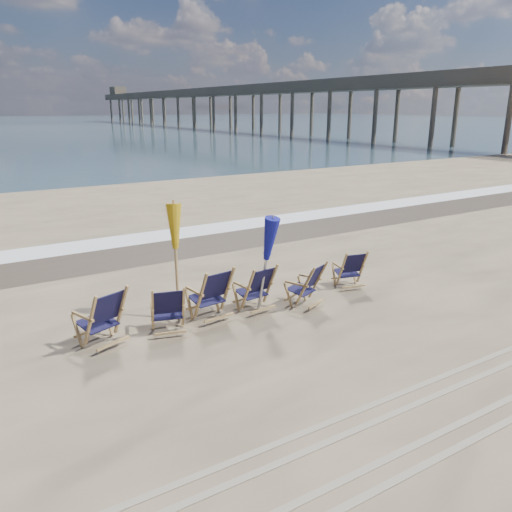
# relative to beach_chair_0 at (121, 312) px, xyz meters

# --- Properties ---
(surf_foam) EXTENTS (200.00, 1.40, 0.01)m
(surf_foam) POSITION_rel_beach_chair_0_xyz_m (3.13, 6.76, -0.54)
(surf_foam) COLOR silver
(surf_foam) RESTS_ON ground
(wet_sand_strip) EXTENTS (200.00, 2.60, 0.00)m
(wet_sand_strip) POSITION_rel_beach_chair_0_xyz_m (3.13, 5.26, -0.54)
(wet_sand_strip) COLOR #42362A
(wet_sand_strip) RESTS_ON ground
(tire_tracks) EXTENTS (80.00, 1.30, 0.01)m
(tire_tracks) POSITION_rel_beach_chair_0_xyz_m (3.13, -4.34, -0.54)
(tire_tracks) COLOR gray
(tire_tracks) RESTS_ON ground
(beach_chair_0) EXTENTS (0.92, 0.97, 1.09)m
(beach_chair_0) POSITION_rel_beach_chair_0_xyz_m (0.00, 0.00, 0.00)
(beach_chair_0) COLOR black
(beach_chair_0) RESTS_ON ground
(beach_chair_1) EXTENTS (0.78, 0.84, 0.96)m
(beach_chair_1) POSITION_rel_beach_chair_0_xyz_m (1.03, -0.29, -0.06)
(beach_chair_1) COLOR black
(beach_chair_1) RESTS_ON ground
(beach_chair_2) EXTENTS (0.79, 0.86, 1.09)m
(beach_chair_2) POSITION_rel_beach_chair_0_xyz_m (2.07, -0.04, 0.00)
(beach_chair_2) COLOR black
(beach_chair_2) RESTS_ON ground
(beach_chair_3) EXTENTS (0.72, 0.79, 1.01)m
(beach_chair_3) POSITION_rel_beach_chair_0_xyz_m (2.99, -0.13, -0.04)
(beach_chair_3) COLOR black
(beach_chair_3) RESTS_ON ground
(beach_chair_4) EXTENTS (0.84, 0.88, 0.96)m
(beach_chair_4) POSITION_rel_beach_chair_0_xyz_m (4.00, -0.39, -0.06)
(beach_chair_4) COLOR black
(beach_chair_4) RESTS_ON ground
(beach_chair_5) EXTENTS (0.73, 0.78, 0.92)m
(beach_chair_5) POSITION_rel_beach_chair_0_xyz_m (5.43, -0.18, -0.08)
(beach_chair_5) COLOR black
(beach_chair_5) RESTS_ON ground
(umbrella_yellow) EXTENTS (0.30, 0.30, 2.21)m
(umbrella_yellow) POSITION_rel_beach_chair_0_xyz_m (1.26, 0.50, 1.14)
(umbrella_yellow) COLOR #AE884E
(umbrella_yellow) RESTS_ON ground
(umbrella_blue) EXTENTS (0.30, 0.30, 1.98)m
(umbrella_blue) POSITION_rel_beach_chair_0_xyz_m (2.79, -0.23, 0.93)
(umbrella_blue) COLOR #A5A5AD
(umbrella_blue) RESTS_ON ground
(fishing_pier) EXTENTS (4.40, 140.00, 9.30)m
(fishing_pier) POSITION_rel_beach_chair_0_xyz_m (41.13, 72.46, 4.11)
(fishing_pier) COLOR brown
(fishing_pier) RESTS_ON ground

